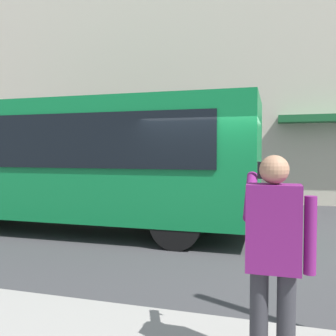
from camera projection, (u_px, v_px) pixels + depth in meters
name	position (u px, v px, depth m)	size (l,w,h in m)	color
ground_plane	(212.00, 245.00, 7.39)	(60.00, 60.00, 0.00)	#38383A
building_facade_far	(243.00, 42.00, 13.65)	(28.00, 1.55, 12.00)	beige
red_bus	(67.00, 160.00, 8.83)	(9.05, 2.54, 3.08)	#0F7238
pedestrian_photographer	(274.00, 249.00, 2.77)	(0.53, 0.52, 1.70)	#2D2D33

